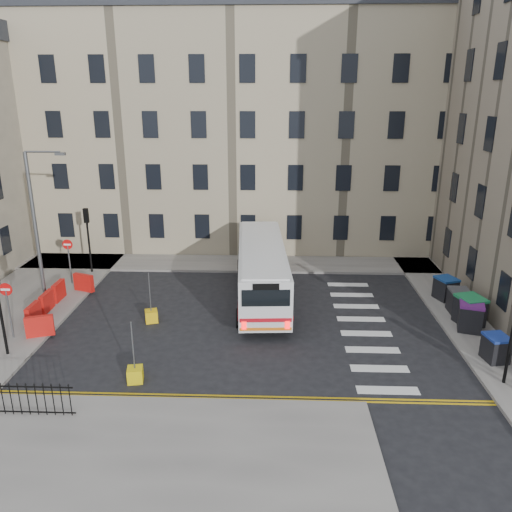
# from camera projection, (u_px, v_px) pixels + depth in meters

# --- Properties ---
(ground) EXTENTS (120.00, 120.00, 0.00)m
(ground) POSITION_uv_depth(u_px,v_px,m) (282.00, 321.00, 25.11)
(ground) COLOR black
(ground) RESTS_ON ground
(pavement_north) EXTENTS (36.00, 3.20, 0.15)m
(pavement_north) POSITION_uv_depth(u_px,v_px,m) (191.00, 263.00, 33.47)
(pavement_north) COLOR slate
(pavement_north) RESTS_ON ground
(pavement_east) EXTENTS (2.40, 26.00, 0.15)m
(pavement_east) POSITION_uv_depth(u_px,v_px,m) (438.00, 292.00, 28.57)
(pavement_east) COLOR slate
(pavement_east) RESTS_ON ground
(pavement_west) EXTENTS (6.00, 22.00, 0.15)m
(pavement_west) POSITION_uv_depth(u_px,v_px,m) (19.00, 308.00, 26.54)
(pavement_west) COLOR slate
(pavement_west) RESTS_ON ground
(pavement_sw) EXTENTS (20.00, 6.00, 0.15)m
(pavement_sw) POSITION_uv_depth(u_px,v_px,m) (66.00, 452.00, 15.84)
(pavement_sw) COLOR slate
(pavement_sw) RESTS_ON ground
(terrace_north) EXTENTS (38.30, 10.80, 17.20)m
(terrace_north) POSITION_uv_depth(u_px,v_px,m) (188.00, 126.00, 37.40)
(terrace_north) COLOR tan
(terrace_north) RESTS_ON ground
(traffic_light_nw) EXTENTS (0.28, 0.22, 4.10)m
(traffic_light_nw) POSITION_uv_depth(u_px,v_px,m) (88.00, 230.00, 30.82)
(traffic_light_nw) COLOR black
(traffic_light_nw) RESTS_ON pavement_west
(streetlamp) EXTENTS (0.50, 0.22, 8.14)m
(streetlamp) POSITION_uv_depth(u_px,v_px,m) (35.00, 225.00, 26.12)
(streetlamp) COLOR #595B5E
(streetlamp) RESTS_ON pavement_west
(no_entry_north) EXTENTS (0.60, 0.08, 3.00)m
(no_entry_north) POSITION_uv_depth(u_px,v_px,m) (68.00, 252.00, 29.18)
(no_entry_north) COLOR #595B5E
(no_entry_north) RESTS_ON pavement_west
(no_entry_south) EXTENTS (0.60, 0.08, 3.00)m
(no_entry_south) POSITION_uv_depth(u_px,v_px,m) (7.00, 299.00, 22.54)
(no_entry_south) COLOR #595B5E
(no_entry_south) RESTS_ON pavement_west
(roadworks_barriers) EXTENTS (1.66, 6.26, 1.00)m
(roadworks_barriers) POSITION_uv_depth(u_px,v_px,m) (54.00, 302.00, 25.81)
(roadworks_barriers) COLOR red
(roadworks_barriers) RESTS_ON pavement_west
(bus) EXTENTS (3.27, 11.09, 2.97)m
(bus) POSITION_uv_depth(u_px,v_px,m) (262.00, 268.00, 27.61)
(bus) COLOR silver
(bus) RESTS_ON ground
(wheelie_bin_a) EXTENTS (1.05, 1.16, 1.14)m
(wheelie_bin_a) POSITION_uv_depth(u_px,v_px,m) (496.00, 348.00, 21.00)
(wheelie_bin_a) COLOR black
(wheelie_bin_a) RESTS_ON pavement_east
(wheelie_bin_b) EXTENTS (1.41, 1.52, 1.38)m
(wheelie_bin_b) POSITION_uv_depth(u_px,v_px,m) (470.00, 316.00, 23.73)
(wheelie_bin_b) COLOR black
(wheelie_bin_b) RESTS_ON pavement_east
(wheelie_bin_c) EXTENTS (1.43, 1.55, 1.42)m
(wheelie_bin_c) POSITION_uv_depth(u_px,v_px,m) (470.00, 310.00, 24.28)
(wheelie_bin_c) COLOR black
(wheelie_bin_c) RESTS_ON pavement_east
(wheelie_bin_d) EXTENTS (1.01, 1.15, 1.24)m
(wheelie_bin_d) POSITION_uv_depth(u_px,v_px,m) (458.00, 301.00, 25.66)
(wheelie_bin_d) COLOR black
(wheelie_bin_d) RESTS_ON pavement_east
(wheelie_bin_e) EXTENTS (1.30, 1.38, 1.23)m
(wheelie_bin_e) POSITION_uv_depth(u_px,v_px,m) (446.00, 288.00, 27.30)
(wheelie_bin_e) COLOR black
(wheelie_bin_e) RESTS_ON pavement_east
(bollard_yellow) EXTENTS (0.75, 0.75, 0.60)m
(bollard_yellow) POSITION_uv_depth(u_px,v_px,m) (151.00, 316.00, 25.00)
(bollard_yellow) COLOR #DFAC0C
(bollard_yellow) RESTS_ON ground
(bollard_chevron) EXTENTS (0.70, 0.70, 0.60)m
(bollard_chevron) POSITION_uv_depth(u_px,v_px,m) (135.00, 375.00, 19.79)
(bollard_chevron) COLOR gold
(bollard_chevron) RESTS_ON ground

